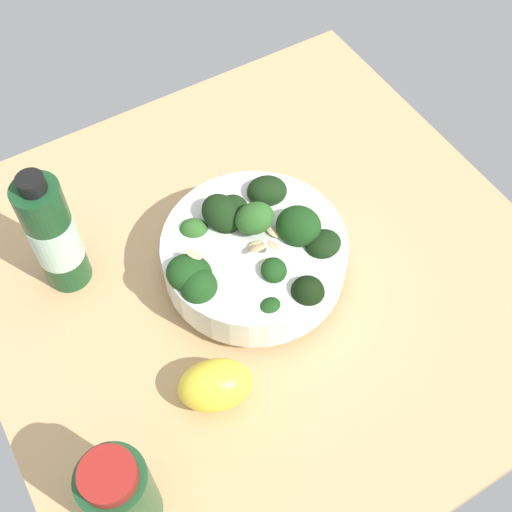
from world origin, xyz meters
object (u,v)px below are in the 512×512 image
(bowl_of_broccoli, at_px, (254,253))
(lemon_wedge, at_px, (216,385))
(bottle_short, at_px, (120,494))
(bottle_tall, at_px, (54,235))

(bowl_of_broccoli, xyz_separation_m, lemon_wedge, (-0.10, 0.10, -0.02))
(bottle_short, bearing_deg, bottle_tall, -10.50)
(bowl_of_broccoli, bearing_deg, bottle_short, 125.12)
(bowl_of_broccoli, height_order, lemon_wedge, bowl_of_broccoli)
(bottle_tall, bearing_deg, lemon_wedge, -161.17)
(bowl_of_broccoli, distance_m, bottle_short, 0.27)
(bowl_of_broccoli, distance_m, lemon_wedge, 0.15)
(bowl_of_broccoli, relative_size, bottle_short, 1.78)
(bowl_of_broccoli, xyz_separation_m, bottle_short, (-0.16, 0.22, 0.01))
(bottle_tall, xyz_separation_m, bottle_short, (-0.26, 0.05, -0.02))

